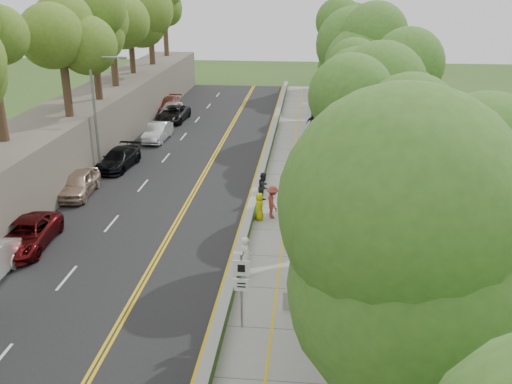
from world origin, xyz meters
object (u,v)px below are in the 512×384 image
Objects in this scene: concrete_block at (300,298)px; person_far at (313,123)px; streetlight at (98,107)px; car_2 at (26,235)px; painter_0 at (259,206)px; signpost at (242,283)px; construction_barrel at (304,164)px.

person_far reaches higher than concrete_block.
streetlight reaches higher than car_2.
concrete_block is at bearing -171.70° from painter_0.
signpost is 10.40m from painter_0.
streetlight is 6.75× the size of concrete_block.
car_2 is 26.99m from person_far.
concrete_block is (13.66, -15.33, -4.20)m from streetlight.
concrete_block is at bearing -20.95° from car_2.
streetlight is 2.58× the size of signpost.
painter_0 reaches higher than concrete_block.
signpost is 1.69× the size of person_far.
construction_barrel is 18.81m from car_2.
construction_barrel is 17.33m from concrete_block.
person_far reaches higher than construction_barrel.
signpost is 12.85m from car_2.
streetlight is at bearing 86.36° from car_2.
car_2 reaches higher than concrete_block.
streetlight is 4.37× the size of person_far.
signpost is at bearing -141.84° from concrete_block.
person_far is at bearing 85.08° from signpost.
streetlight is 1.61× the size of car_2.
streetlight is 20.72m from signpost.
car_2 is at bearing 153.12° from signpost.
painter_0 is at bearing 76.56° from person_far.
streetlight is 13.60m from painter_0.
streetlight reaches higher than concrete_block.
construction_barrel is (13.46, 2.00, -4.10)m from streetlight.
signpost is 19.17m from construction_barrel.
signpost is 0.62× the size of car_2.
car_2 reaches higher than construction_barrel.
streetlight reaches higher than person_far.
construction_barrel is 0.20× the size of car_2.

